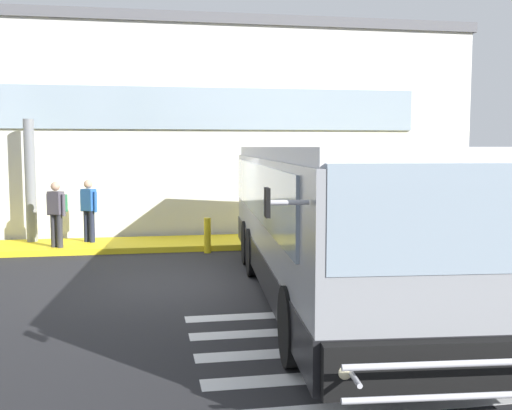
% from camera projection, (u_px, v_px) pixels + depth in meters
% --- Properties ---
extents(ground_plane, '(80.00, 90.00, 0.02)m').
position_uv_depth(ground_plane, '(187.00, 286.00, 11.97)').
color(ground_plane, '#232326').
rests_on(ground_plane, ground).
extents(bay_paint_stripes, '(4.40, 3.96, 0.01)m').
position_uv_depth(bay_paint_stripes, '(358.00, 348.00, 8.21)').
color(bay_paint_stripes, silver).
rests_on(bay_paint_stripes, ground).
extents(terminal_building, '(20.34, 13.80, 6.52)m').
position_uv_depth(terminal_building, '(147.00, 132.00, 22.87)').
color(terminal_building, silver).
rests_on(terminal_building, ground).
extents(boarding_curb, '(22.54, 2.00, 0.15)m').
position_uv_depth(boarding_curb, '(175.00, 244.00, 16.66)').
color(boarding_curb, yellow).
rests_on(boarding_curb, ground).
extents(entry_support_column, '(0.28, 0.28, 3.29)m').
position_uv_depth(entry_support_column, '(30.00, 181.00, 16.41)').
color(entry_support_column, slate).
rests_on(entry_support_column, boarding_curb).
extents(bus_main_foreground, '(3.85, 10.99, 2.70)m').
position_uv_depth(bus_main_foreground, '(330.00, 224.00, 10.87)').
color(bus_main_foreground, gray).
rests_on(bus_main_foreground, ground).
extents(passenger_near_column, '(0.52, 0.50, 1.68)m').
position_uv_depth(passenger_near_column, '(57.00, 210.00, 15.51)').
color(passenger_near_column, '#2D2D33').
rests_on(passenger_near_column, boarding_curb).
extents(passenger_by_doorway, '(0.47, 0.42, 1.68)m').
position_uv_depth(passenger_by_doorway, '(89.00, 208.00, 16.36)').
color(passenger_by_doorway, '#1E2338').
rests_on(passenger_by_doorway, boarding_curb).
extents(safety_bollard_yellow, '(0.18, 0.18, 0.90)m').
position_uv_depth(safety_bollard_yellow, '(207.00, 235.00, 15.58)').
color(safety_bollard_yellow, yellow).
rests_on(safety_bollard_yellow, ground).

